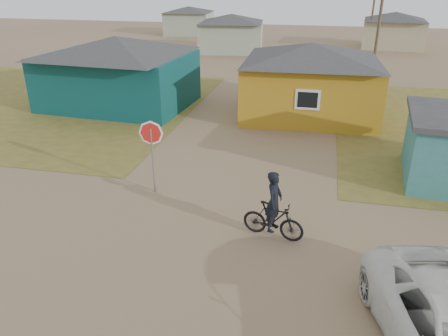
# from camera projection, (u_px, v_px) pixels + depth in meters

# --- Properties ---
(ground) EXTENTS (120.00, 120.00, 0.00)m
(ground) POSITION_uv_depth(u_px,v_px,m) (196.00, 251.00, 12.39)
(ground) COLOR #8B6F50
(grass_nw) EXTENTS (20.00, 18.00, 0.00)m
(grass_nw) POSITION_uv_depth(u_px,v_px,m) (34.00, 102.00, 26.74)
(grass_nw) COLOR olive
(grass_nw) RESTS_ON ground
(house_teal) EXTENTS (8.93, 7.08, 4.00)m
(house_teal) POSITION_uv_depth(u_px,v_px,m) (118.00, 71.00, 25.26)
(house_teal) COLOR #0A393B
(house_teal) RESTS_ON ground
(house_yellow) EXTENTS (7.72, 6.76, 3.90)m
(house_yellow) POSITION_uv_depth(u_px,v_px,m) (311.00, 79.00, 23.54)
(house_yellow) COLOR #AD7D1A
(house_yellow) RESTS_ON ground
(house_pale_west) EXTENTS (7.04, 6.15, 3.60)m
(house_pale_west) POSITION_uv_depth(u_px,v_px,m) (231.00, 32.00, 43.11)
(house_pale_west) COLOR #959F88
(house_pale_west) RESTS_ON ground
(house_beige_east) EXTENTS (6.95, 6.05, 3.60)m
(house_beige_east) POSITION_uv_depth(u_px,v_px,m) (394.00, 29.00, 45.28)
(house_beige_east) COLOR tan
(house_beige_east) RESTS_ON ground
(house_pale_north) EXTENTS (6.28, 5.81, 3.40)m
(house_pale_north) POSITION_uv_depth(u_px,v_px,m) (189.00, 20.00, 55.42)
(house_pale_north) COLOR #959F88
(house_pale_north) RESTS_ON ground
(utility_pole_near) EXTENTS (1.40, 0.20, 8.00)m
(utility_pole_near) POSITION_uv_depth(u_px,v_px,m) (379.00, 24.00, 29.01)
(utility_pole_near) COLOR brown
(utility_pole_near) RESTS_ON ground
(utility_pole_far) EXTENTS (1.40, 0.20, 8.00)m
(utility_pole_far) POSITION_uv_depth(u_px,v_px,m) (373.00, 7.00, 43.06)
(utility_pole_far) COLOR brown
(utility_pole_far) RESTS_ON ground
(stop_sign) EXTENTS (0.84, 0.32, 2.67)m
(stop_sign) POSITION_uv_depth(u_px,v_px,m) (152.00, 141.00, 15.03)
(stop_sign) COLOR gray
(stop_sign) RESTS_ON ground
(cyclist) EXTENTS (1.95, 0.92, 2.12)m
(cyclist) POSITION_uv_depth(u_px,v_px,m) (273.00, 214.00, 12.77)
(cyclist) COLOR black
(cyclist) RESTS_ON ground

